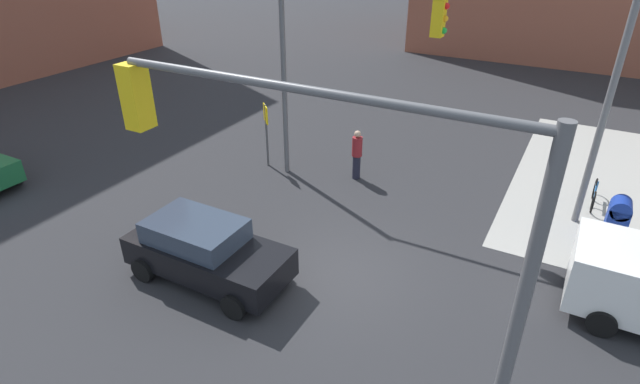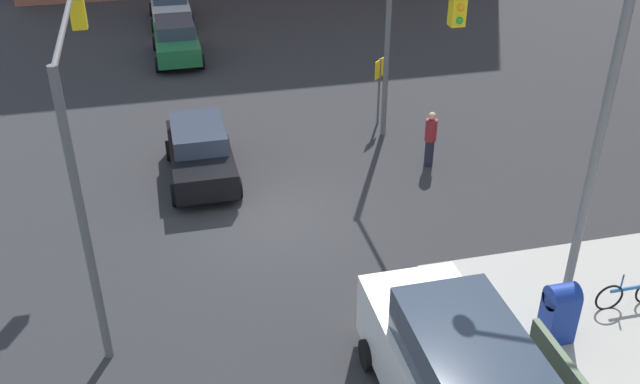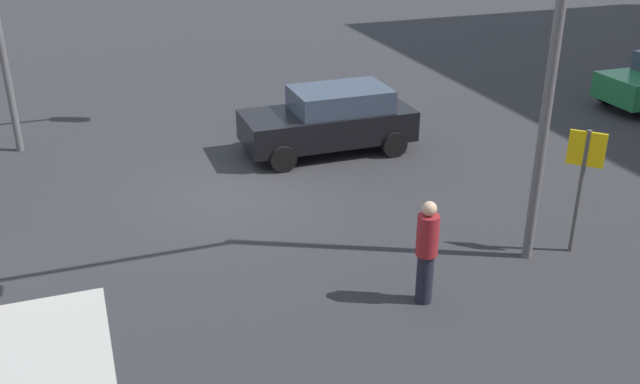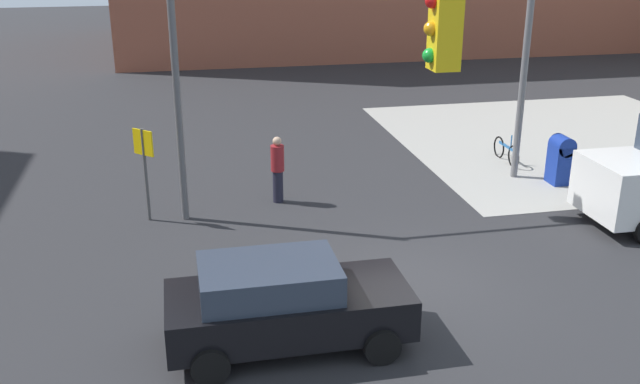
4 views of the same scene
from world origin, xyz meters
TOP-DOWN VIEW (x-y plane):
  - ground_plane at (0.00, 0.00)m, footprint 120.00×120.00m
  - traffic_signal_nw_corner at (-2.42, 4.50)m, footprint 5.46×0.36m
  - traffic_signal_se_corner at (2.11, -4.50)m, footprint 6.20×0.36m
  - street_lamp_corner at (5.03, 5.47)m, footprint 1.47×2.42m
  - warning_sign_two_way at (-5.40, 4.59)m, footprint 0.48×0.48m
  - mailbox_blue at (6.20, 5.00)m, footprint 0.56×0.64m
  - sedan_silver at (-19.36, -1.83)m, footprint 4.19×2.02m
  - hatchback_black at (-2.96, -1.83)m, footprint 4.25×2.02m
  - sedan_green at (-13.84, -1.86)m, footprint 4.19×2.02m
  - van_white_delivery at (8.01, 1.80)m, footprint 5.40×2.32m
  - pedestrian_crossing at (-2.00, 5.20)m, footprint 0.36×0.36m
  - bicycle_leaning_on_fence at (5.60, 7.20)m, footprint 0.05×1.75m

SIDE VIEW (x-z plane):
  - ground_plane at x=0.00m, z-range 0.00..0.00m
  - bicycle_leaning_on_fence at x=5.60m, z-range -0.14..0.83m
  - mailbox_blue at x=6.20m, z-range 0.05..1.48m
  - sedan_silver at x=-19.36m, z-range 0.03..1.65m
  - sedan_green at x=-13.84m, z-range 0.03..1.65m
  - hatchback_black at x=-2.96m, z-range 0.03..1.65m
  - pedestrian_crossing at x=-2.00m, z-range 0.04..1.87m
  - van_white_delivery at x=8.01m, z-range -0.03..2.59m
  - warning_sign_two_way at x=-5.40m, z-range 0.44..2.84m
  - traffic_signal_nw_corner at x=-2.42m, z-range 1.38..7.88m
  - traffic_signal_se_corner at x=2.11m, z-range 1.42..7.92m
  - street_lamp_corner at x=5.03m, z-range 0.70..8.70m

